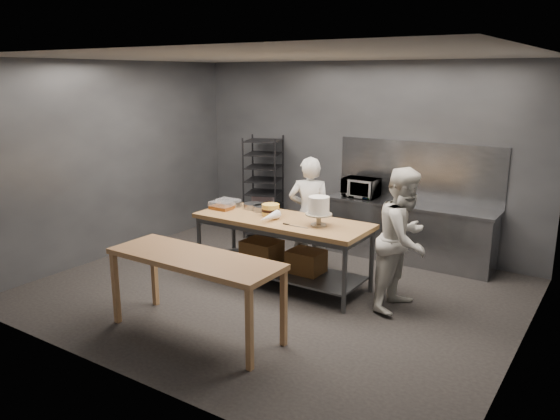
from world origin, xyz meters
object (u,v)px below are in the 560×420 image
at_px(work_table, 281,243).
at_px(speed_rack, 264,188).
at_px(near_counter, 195,264).
at_px(frosted_cake_stand, 319,207).
at_px(chef_behind, 310,214).
at_px(chef_right, 404,239).
at_px(microwave, 361,188).
at_px(layer_cake, 271,210).

distance_m(work_table, speed_rack, 2.38).
relative_size(near_counter, frosted_cake_stand, 5.30).
relative_size(work_table, chef_behind, 1.44).
relative_size(near_counter, chef_behind, 1.20).
height_order(chef_right, microwave, chef_right).
relative_size(work_table, speed_rack, 1.37).
bearing_deg(layer_cake, near_counter, -82.27).
distance_m(chef_right, frosted_cake_stand, 1.12).
bearing_deg(microwave, chef_behind, -101.78).
height_order(speed_rack, chef_right, speed_rack).
height_order(chef_right, layer_cake, chef_right).
xyz_separation_m(near_counter, speed_rack, (-1.59, 3.55, 0.04)).
distance_m(near_counter, chef_right, 2.51).
bearing_deg(near_counter, speed_rack, 114.09).
distance_m(work_table, near_counter, 1.78).
distance_m(work_table, chef_behind, 0.74).
xyz_separation_m(work_table, speed_rack, (-1.55, 1.79, 0.28)).
distance_m(speed_rack, chef_right, 3.60).
distance_m(chef_behind, chef_right, 1.72).
bearing_deg(work_table, chef_right, 5.00).
relative_size(microwave, layer_cake, 2.27).
bearing_deg(layer_cake, frosted_cake_stand, -5.92).
bearing_deg(microwave, near_counter, -93.73).
distance_m(speed_rack, layer_cake, 2.20).
relative_size(near_counter, chef_right, 1.15).
distance_m(near_counter, frosted_cake_stand, 1.84).
distance_m(chef_behind, frosted_cake_stand, 0.98).
bearing_deg(layer_cake, work_table, -12.22).
relative_size(speed_rack, microwave, 3.23).
distance_m(near_counter, layer_cake, 1.83).
height_order(near_counter, speed_rack, speed_rack).
relative_size(speed_rack, chef_behind, 1.05).
distance_m(speed_rack, chef_behind, 1.92).
xyz_separation_m(chef_behind, frosted_cake_stand, (0.56, -0.73, 0.33)).
bearing_deg(near_counter, work_table, 91.34).
bearing_deg(layer_cake, chef_behind, 69.91).
relative_size(frosted_cake_stand, layer_cake, 1.58).
height_order(speed_rack, microwave, speed_rack).
distance_m(work_table, microwave, 1.95).
bearing_deg(near_counter, chef_right, 49.65).
xyz_separation_m(work_table, microwave, (0.28, 1.87, 0.48)).
bearing_deg(work_table, chef_behind, 87.32).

